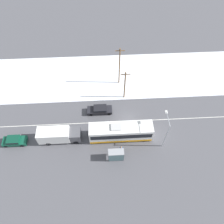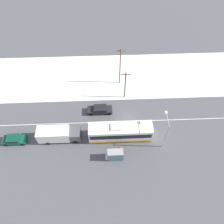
{
  "view_description": "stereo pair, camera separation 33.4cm",
  "coord_description": "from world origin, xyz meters",
  "px_view_note": "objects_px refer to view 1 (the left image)",
  "views": [
    {
      "loc": [
        -4.26,
        -22.2,
        34.82
      ],
      "look_at": [
        -2.99,
        1.3,
        1.4
      ],
      "focal_mm": 35.0,
      "sensor_mm": 36.0,
      "label": 1
    },
    {
      "loc": [
        -3.92,
        -22.22,
        34.82
      ],
      "look_at": [
        -2.99,
        1.3,
        1.4
      ],
      "focal_mm": 35.0,
      "sensor_mm": 36.0,
      "label": 2
    }
  ],
  "objects_px": {
    "box_truck": "(58,135)",
    "utility_pole_snowlot": "(119,66)",
    "streetlamp": "(166,130)",
    "parked_car_near_truck": "(14,141)",
    "sedan_car": "(100,110)",
    "bus_shelter": "(116,155)",
    "utility_pole_roadside": "(125,85)",
    "city_bus": "(121,132)",
    "pedestrian_at_stop": "(121,149)"
  },
  "relations": [
    {
      "from": "box_truck",
      "to": "streetlamp",
      "type": "distance_m",
      "value": 18.28
    },
    {
      "from": "box_truck",
      "to": "streetlamp",
      "type": "relative_size",
      "value": 1.1
    },
    {
      "from": "utility_pole_roadside",
      "to": "sedan_car",
      "type": "bearing_deg",
      "value": -145.56
    },
    {
      "from": "streetlamp",
      "to": "utility_pole_snowlot",
      "type": "distance_m",
      "value": 16.13
    },
    {
      "from": "city_bus",
      "to": "bus_shelter",
      "type": "relative_size",
      "value": 4.25
    },
    {
      "from": "streetlamp",
      "to": "utility_pole_roadside",
      "type": "bearing_deg",
      "value": 118.34
    },
    {
      "from": "pedestrian_at_stop",
      "to": "utility_pole_snowlot",
      "type": "height_order",
      "value": "utility_pole_snowlot"
    },
    {
      "from": "parked_car_near_truck",
      "to": "streetlamp",
      "type": "xyz_separation_m",
      "value": [
        25.85,
        -1.36,
        3.59
      ]
    },
    {
      "from": "box_truck",
      "to": "utility_pole_roadside",
      "type": "bearing_deg",
      "value": 36.43
    },
    {
      "from": "city_bus",
      "to": "sedan_car",
      "type": "distance_m",
      "value": 6.78
    },
    {
      "from": "box_truck",
      "to": "utility_pole_snowlot",
      "type": "height_order",
      "value": "utility_pole_snowlot"
    },
    {
      "from": "streetlamp",
      "to": "utility_pole_roadside",
      "type": "distance_m",
      "value": 12.12
    },
    {
      "from": "city_bus",
      "to": "parked_car_near_truck",
      "type": "distance_m",
      "value": 18.71
    },
    {
      "from": "sedan_car",
      "to": "bus_shelter",
      "type": "height_order",
      "value": "bus_shelter"
    },
    {
      "from": "streetlamp",
      "to": "parked_car_near_truck",
      "type": "bearing_deg",
      "value": 176.99
    },
    {
      "from": "parked_car_near_truck",
      "to": "pedestrian_at_stop",
      "type": "height_order",
      "value": "pedestrian_at_stop"
    },
    {
      "from": "box_truck",
      "to": "utility_pole_snowlot",
      "type": "bearing_deg",
      "value": 48.8
    },
    {
      "from": "city_bus",
      "to": "streetlamp",
      "type": "xyz_separation_m",
      "value": [
        7.16,
        -1.56,
        2.62
      ]
    },
    {
      "from": "sedan_car",
      "to": "bus_shelter",
      "type": "distance_m",
      "value": 10.33
    },
    {
      "from": "utility_pole_roadside",
      "to": "utility_pole_snowlot",
      "type": "height_order",
      "value": "utility_pole_snowlot"
    },
    {
      "from": "city_bus",
      "to": "sedan_car",
      "type": "relative_size",
      "value": 2.3
    },
    {
      "from": "sedan_car",
      "to": "pedestrian_at_stop",
      "type": "distance_m",
      "value": 9.25
    },
    {
      "from": "sedan_car",
      "to": "utility_pole_snowlot",
      "type": "height_order",
      "value": "utility_pole_snowlot"
    },
    {
      "from": "city_bus",
      "to": "parked_car_near_truck",
      "type": "bearing_deg",
      "value": -179.4
    },
    {
      "from": "parked_car_near_truck",
      "to": "utility_pole_snowlot",
      "type": "relative_size",
      "value": 0.46
    },
    {
      "from": "utility_pole_roadside",
      "to": "streetlamp",
      "type": "bearing_deg",
      "value": -61.66
    },
    {
      "from": "parked_car_near_truck",
      "to": "pedestrian_at_stop",
      "type": "distance_m",
      "value": 18.74
    },
    {
      "from": "box_truck",
      "to": "bus_shelter",
      "type": "height_order",
      "value": "box_truck"
    },
    {
      "from": "city_bus",
      "to": "streetlamp",
      "type": "relative_size",
      "value": 1.63
    },
    {
      "from": "bus_shelter",
      "to": "city_bus",
      "type": "bearing_deg",
      "value": 75.89
    },
    {
      "from": "bus_shelter",
      "to": "utility_pole_roadside",
      "type": "bearing_deg",
      "value": 79.44
    },
    {
      "from": "streetlamp",
      "to": "utility_pole_snowlot",
      "type": "height_order",
      "value": "utility_pole_snowlot"
    },
    {
      "from": "bus_shelter",
      "to": "utility_pole_roadside",
      "type": "xyz_separation_m",
      "value": [
        2.5,
        13.4,
        2.05
      ]
    },
    {
      "from": "city_bus",
      "to": "streetlamp",
      "type": "height_order",
      "value": "streetlamp"
    },
    {
      "from": "sedan_car",
      "to": "utility_pole_snowlot",
      "type": "xyz_separation_m",
      "value": [
        4.24,
        7.52,
        3.93
      ]
    },
    {
      "from": "box_truck",
      "to": "bus_shelter",
      "type": "relative_size",
      "value": 2.86
    },
    {
      "from": "sedan_car",
      "to": "utility_pole_snowlot",
      "type": "bearing_deg",
      "value": -119.41
    },
    {
      "from": "bus_shelter",
      "to": "pedestrian_at_stop",
      "type": "bearing_deg",
      "value": 56.1
    },
    {
      "from": "utility_pole_roadside",
      "to": "box_truck",
      "type": "bearing_deg",
      "value": -143.57
    },
    {
      "from": "box_truck",
      "to": "streetlamp",
      "type": "height_order",
      "value": "streetlamp"
    },
    {
      "from": "city_bus",
      "to": "utility_pole_snowlot",
      "type": "distance_m",
      "value": 13.55
    },
    {
      "from": "city_bus",
      "to": "utility_pole_snowlot",
      "type": "relative_size",
      "value": 1.21
    },
    {
      "from": "city_bus",
      "to": "utility_pole_roadside",
      "type": "distance_m",
      "value": 9.42
    },
    {
      "from": "parked_car_near_truck",
      "to": "bus_shelter",
      "type": "height_order",
      "value": "bus_shelter"
    },
    {
      "from": "city_bus",
      "to": "bus_shelter",
      "type": "bearing_deg",
      "value": -104.11
    },
    {
      "from": "pedestrian_at_stop",
      "to": "utility_pole_roadside",
      "type": "relative_size",
      "value": 0.25
    },
    {
      "from": "sedan_car",
      "to": "streetlamp",
      "type": "bearing_deg",
      "value": 146.0
    },
    {
      "from": "box_truck",
      "to": "parked_car_near_truck",
      "type": "xyz_separation_m",
      "value": [
        -7.84,
        -0.25,
        -0.85
      ]
    },
    {
      "from": "city_bus",
      "to": "utility_pole_roadside",
      "type": "bearing_deg",
      "value": 81.15
    },
    {
      "from": "utility_pole_snowlot",
      "to": "streetlamp",
      "type": "bearing_deg",
      "value": -66.25
    }
  ]
}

